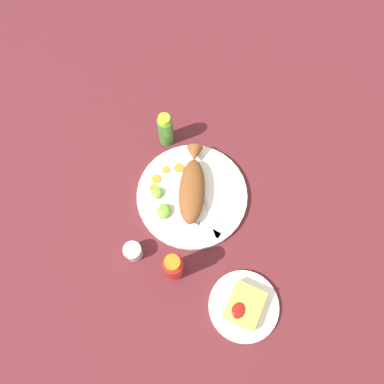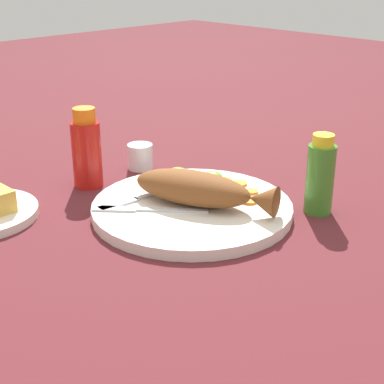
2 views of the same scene
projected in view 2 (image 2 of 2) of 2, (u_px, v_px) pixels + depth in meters
ground_plane at (192, 213)px, 0.96m from camera, size 4.00×4.00×0.00m
main_plate at (192, 208)px, 0.96m from camera, size 0.33×0.33×0.02m
fried_fish at (200, 189)px, 0.94m from camera, size 0.25×0.14×0.05m
fork_near at (142, 210)px, 0.93m from camera, size 0.15×0.13×0.00m
fork_far at (141, 197)px, 0.98m from camera, size 0.03×0.19×0.00m
carrot_slice_near at (249, 201)px, 0.96m from camera, size 0.03×0.03×0.00m
carrot_slice_mid at (252, 191)px, 1.00m from camera, size 0.02×0.02×0.00m
carrot_slice_far at (238, 183)px, 1.03m from camera, size 0.03×0.03×0.00m
carrot_slice_extra at (226, 180)px, 1.05m from camera, size 0.02×0.02×0.00m
lime_wedge_main at (213, 177)px, 1.04m from camera, size 0.04×0.03×0.02m
lime_wedge_side at (179, 175)px, 1.04m from camera, size 0.05×0.04×0.03m
hot_sauce_bottle_red at (87, 150)px, 1.05m from camera, size 0.05×0.05×0.15m
hot_sauce_bottle_green at (320, 176)px, 0.95m from camera, size 0.05×0.05×0.13m
salt_cup at (140, 158)px, 1.15m from camera, size 0.05×0.05×0.05m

